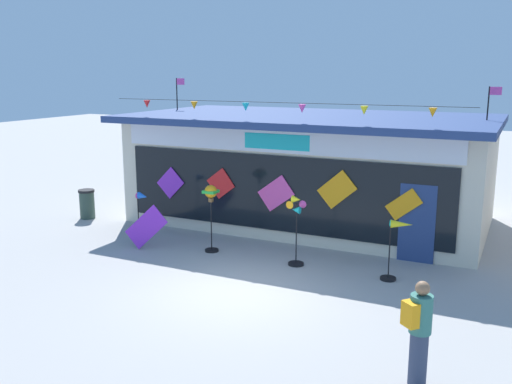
{
  "coord_description": "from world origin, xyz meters",
  "views": [
    {
      "loc": [
        5.44,
        -10.36,
        4.72
      ],
      "look_at": [
        -0.92,
        2.8,
        1.61
      ],
      "focal_mm": 39.72,
      "sensor_mm": 36.0,
      "label": 1
    }
  ],
  "objects_px": {
    "person_near_camera": "(419,331)",
    "display_kite_on_ground": "(146,227)",
    "wind_spinner_center_left": "(296,220)",
    "kite_shop_building": "(312,168)",
    "wind_spinner_far_left": "(141,209)",
    "trash_bin": "(87,204)",
    "wind_spinner_left": "(211,201)",
    "wind_spinner_center_right": "(397,242)"
  },
  "relations": [
    {
      "from": "person_near_camera",
      "to": "display_kite_on_ground",
      "type": "relative_size",
      "value": 1.48
    },
    {
      "from": "wind_spinner_center_left",
      "to": "trash_bin",
      "type": "distance_m",
      "value": 8.04
    },
    {
      "from": "wind_spinner_center_left",
      "to": "display_kite_on_ground",
      "type": "bearing_deg",
      "value": -173.17
    },
    {
      "from": "wind_spinner_center_left",
      "to": "person_near_camera",
      "type": "bearing_deg",
      "value": -49.11
    },
    {
      "from": "person_near_camera",
      "to": "wind_spinner_center_right",
      "type": "bearing_deg",
      "value": -32.86
    },
    {
      "from": "wind_spinner_far_left",
      "to": "wind_spinner_center_left",
      "type": "xyz_separation_m",
      "value": [
        4.64,
        0.04,
        0.23
      ]
    },
    {
      "from": "wind_spinner_far_left",
      "to": "person_near_camera",
      "type": "xyz_separation_m",
      "value": [
        8.36,
        -4.26,
        -0.06
      ]
    },
    {
      "from": "wind_spinner_center_left",
      "to": "display_kite_on_ground",
      "type": "relative_size",
      "value": 1.57
    },
    {
      "from": "wind_spinner_center_left",
      "to": "display_kite_on_ground",
      "type": "distance_m",
      "value": 4.22
    },
    {
      "from": "wind_spinner_far_left",
      "to": "trash_bin",
      "type": "xyz_separation_m",
      "value": [
        -3.26,
        1.38,
        -0.46
      ]
    },
    {
      "from": "wind_spinner_left",
      "to": "person_near_camera",
      "type": "relative_size",
      "value": 1.08
    },
    {
      "from": "display_kite_on_ground",
      "to": "person_near_camera",
      "type": "bearing_deg",
      "value": -25.75
    },
    {
      "from": "kite_shop_building",
      "to": "wind_spinner_center_right",
      "type": "height_order",
      "value": "kite_shop_building"
    },
    {
      "from": "wind_spinner_center_left",
      "to": "trash_bin",
      "type": "relative_size",
      "value": 1.87
    },
    {
      "from": "wind_spinner_left",
      "to": "kite_shop_building",
      "type": "bearing_deg",
      "value": 73.99
    },
    {
      "from": "kite_shop_building",
      "to": "wind_spinner_center_left",
      "type": "distance_m",
      "value": 4.55
    },
    {
      "from": "kite_shop_building",
      "to": "wind_spinner_far_left",
      "type": "height_order",
      "value": "kite_shop_building"
    },
    {
      "from": "wind_spinner_far_left",
      "to": "person_near_camera",
      "type": "height_order",
      "value": "person_near_camera"
    },
    {
      "from": "kite_shop_building",
      "to": "wind_spinner_left",
      "type": "distance_m",
      "value": 4.47
    },
    {
      "from": "kite_shop_building",
      "to": "wind_spinner_center_right",
      "type": "distance_m",
      "value": 5.74
    },
    {
      "from": "kite_shop_building",
      "to": "wind_spinner_left",
      "type": "xyz_separation_m",
      "value": [
        -1.23,
        -4.28,
        -0.33
      ]
    },
    {
      "from": "trash_bin",
      "to": "display_kite_on_ground",
      "type": "xyz_separation_m",
      "value": [
        3.74,
        -1.84,
        0.13
      ]
    },
    {
      "from": "kite_shop_building",
      "to": "display_kite_on_ground",
      "type": "relative_size",
      "value": 9.76
    },
    {
      "from": "wind_spinner_center_left",
      "to": "wind_spinner_center_right",
      "type": "distance_m",
      "value": 2.47
    },
    {
      "from": "wind_spinner_center_right",
      "to": "kite_shop_building",
      "type": "bearing_deg",
      "value": 130.24
    },
    {
      "from": "wind_spinner_far_left",
      "to": "display_kite_on_ground",
      "type": "distance_m",
      "value": 0.75
    },
    {
      "from": "kite_shop_building",
      "to": "wind_spinner_left",
      "type": "height_order",
      "value": "kite_shop_building"
    },
    {
      "from": "person_near_camera",
      "to": "trash_bin",
      "type": "relative_size",
      "value": 1.76
    },
    {
      "from": "wind_spinner_center_left",
      "to": "person_near_camera",
      "type": "distance_m",
      "value": 5.69
    },
    {
      "from": "wind_spinner_far_left",
      "to": "wind_spinner_left",
      "type": "relative_size",
      "value": 0.79
    },
    {
      "from": "person_near_camera",
      "to": "trash_bin",
      "type": "distance_m",
      "value": 12.92
    },
    {
      "from": "wind_spinner_center_left",
      "to": "person_near_camera",
      "type": "height_order",
      "value": "wind_spinner_center_left"
    },
    {
      "from": "kite_shop_building",
      "to": "display_kite_on_ground",
      "type": "distance_m",
      "value": 5.77
    },
    {
      "from": "wind_spinner_center_right",
      "to": "person_near_camera",
      "type": "relative_size",
      "value": 0.86
    },
    {
      "from": "display_kite_on_ground",
      "to": "wind_spinner_far_left",
      "type": "bearing_deg",
      "value": 136.54
    },
    {
      "from": "display_kite_on_ground",
      "to": "wind_spinner_center_left",
      "type": "bearing_deg",
      "value": 6.83
    },
    {
      "from": "wind_spinner_center_right",
      "to": "trash_bin",
      "type": "bearing_deg",
      "value": 172.64
    },
    {
      "from": "trash_bin",
      "to": "display_kite_on_ground",
      "type": "height_order",
      "value": "display_kite_on_ground"
    },
    {
      "from": "wind_spinner_far_left",
      "to": "wind_spinner_left",
      "type": "xyz_separation_m",
      "value": [
        2.2,
        0.1,
        0.45
      ]
    },
    {
      "from": "person_near_camera",
      "to": "wind_spinner_center_left",
      "type": "bearing_deg",
      "value": -8.29
    },
    {
      "from": "trash_bin",
      "to": "display_kite_on_ground",
      "type": "relative_size",
      "value": 0.84
    },
    {
      "from": "wind_spinner_center_right",
      "to": "wind_spinner_center_left",
      "type": "bearing_deg",
      "value": -179.87
    }
  ]
}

